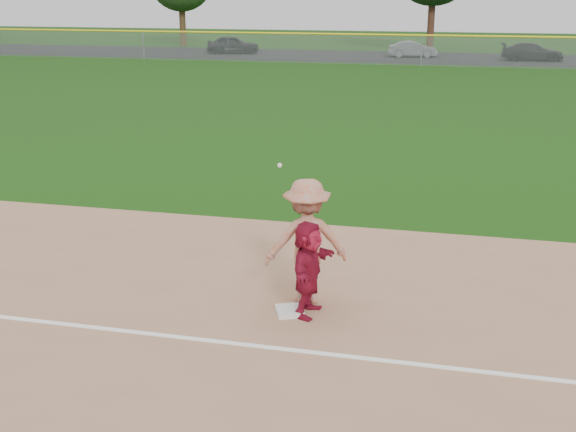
% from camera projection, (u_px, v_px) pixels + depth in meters
% --- Properties ---
extents(ground, '(160.00, 160.00, 0.00)m').
position_uv_depth(ground, '(266.00, 323.00, 11.28)').
color(ground, '#16400C').
rests_on(ground, ground).
extents(foul_line, '(60.00, 0.10, 0.01)m').
position_uv_depth(foul_line, '(252.00, 345.00, 10.53)').
color(foul_line, white).
rests_on(foul_line, infield_dirt).
extents(parking_asphalt, '(120.00, 10.00, 0.01)m').
position_uv_depth(parking_asphalt, '(426.00, 58.00, 53.93)').
color(parking_asphalt, black).
rests_on(parking_asphalt, ground).
extents(first_base, '(0.55, 0.55, 0.09)m').
position_uv_depth(first_base, '(290.00, 311.00, 11.55)').
color(first_base, silver).
rests_on(first_base, infield_dirt).
extents(base_runner, '(0.64, 1.49, 1.56)m').
position_uv_depth(base_runner, '(308.00, 268.00, 11.33)').
color(base_runner, maroon).
rests_on(base_runner, infield_dirt).
extents(car_left, '(4.40, 2.63, 1.40)m').
position_uv_depth(car_left, '(233.00, 44.00, 57.28)').
color(car_left, black).
rests_on(car_left, parking_asphalt).
extents(car_mid, '(3.73, 1.85, 1.18)m').
position_uv_depth(car_mid, '(413.00, 49.00, 54.24)').
color(car_mid, '#5A5C62').
rests_on(car_mid, parking_asphalt).
extents(car_right, '(4.38, 1.88, 1.26)m').
position_uv_depth(car_right, '(532.00, 52.00, 51.51)').
color(car_right, black).
rests_on(car_right, parking_asphalt).
extents(first_base_play, '(1.55, 1.23, 2.43)m').
position_uv_depth(first_base_play, '(307.00, 242.00, 11.73)').
color(first_base_play, '#99999B').
rests_on(first_base_play, infield_dirt).
extents(outfield_fence, '(110.00, 0.12, 110.00)m').
position_uv_depth(outfield_fence, '(422.00, 36.00, 47.78)').
color(outfield_fence, '#999EA0').
rests_on(outfield_fence, ground).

